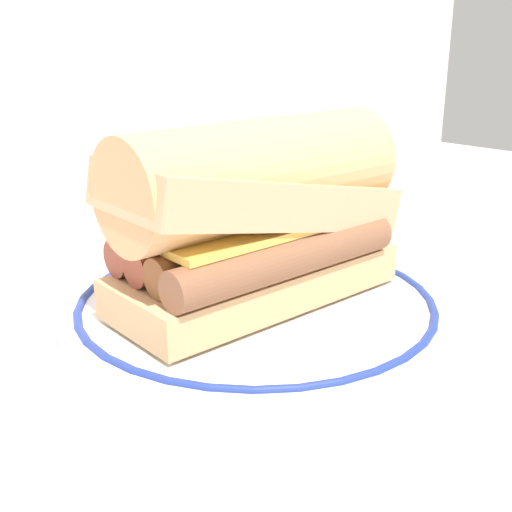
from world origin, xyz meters
TOP-DOWN VIEW (x-y plane):
  - ground_plane at (0.00, 0.00)m, footprint 1.50×1.50m
  - plate at (0.01, 0.01)m, footprint 0.27×0.27m
  - sausage_sandwich at (0.01, 0.01)m, footprint 0.21×0.11m

SIDE VIEW (x-z plane):
  - ground_plane at x=0.00m, z-range 0.00..0.00m
  - plate at x=0.01m, z-range 0.00..0.02m
  - sausage_sandwich at x=0.01m, z-range 0.01..0.14m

